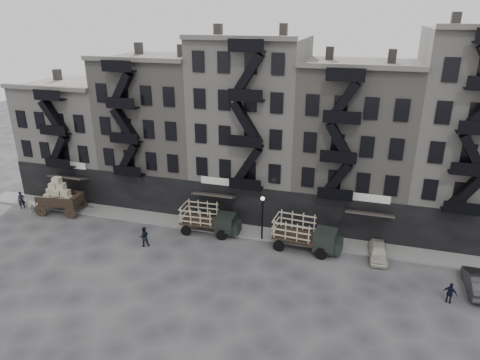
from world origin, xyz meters
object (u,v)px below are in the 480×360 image
(car_east, at_px, (378,252))
(car_far, at_px, (478,283))
(stake_truck_west, at_px, (209,217))
(horse, at_px, (33,206))
(stake_truck_east, at_px, (306,232))
(pedestrian_west, at_px, (22,200))
(wagon, at_px, (58,193))
(pedestrian_mid, at_px, (144,237))
(policeman, at_px, (450,293))

(car_east, height_order, car_far, car_far)
(stake_truck_west, height_order, car_far, stake_truck_west)
(horse, bearing_deg, stake_truck_west, -80.95)
(stake_truck_east, height_order, pedestrian_west, stake_truck_east)
(wagon, relative_size, pedestrian_west, 2.53)
(pedestrian_mid, bearing_deg, policeman, 147.40)
(stake_truck_east, bearing_deg, horse, -173.83)
(car_east, xyz_separation_m, car_far, (6.97, -2.61, 0.10))
(stake_truck_west, bearing_deg, car_east, -2.97)
(car_far, bearing_deg, pedestrian_west, -3.79)
(horse, relative_size, stake_truck_east, 0.34)
(car_far, xyz_separation_m, pedestrian_west, (-42.58, 2.26, 0.22))
(stake_truck_east, distance_m, policeman, 11.75)
(wagon, height_order, policeman, wagon)
(horse, relative_size, wagon, 0.43)
(stake_truck_west, distance_m, pedestrian_west, 20.58)
(stake_truck_east, bearing_deg, car_east, 6.75)
(wagon, xyz_separation_m, stake_truck_east, (25.06, -0.23, -0.50))
(stake_truck_west, bearing_deg, car_far, -9.40)
(stake_truck_east, height_order, car_far, stake_truck_east)
(horse, bearing_deg, car_far, -87.08)
(stake_truck_west, relative_size, pedestrian_mid, 3.02)
(car_east, height_order, pedestrian_mid, pedestrian_mid)
(stake_truck_west, xyz_separation_m, stake_truck_east, (8.98, -0.49, 0.10))
(pedestrian_mid, bearing_deg, stake_truck_west, -169.76)
(stake_truck_west, xyz_separation_m, pedestrian_west, (-20.56, -0.61, -0.62))
(stake_truck_west, relative_size, car_far, 1.26)
(pedestrian_mid, bearing_deg, pedestrian_west, -41.94)
(stake_truck_west, relative_size, policeman, 3.46)
(stake_truck_east, bearing_deg, pedestrian_mid, -161.23)
(wagon, distance_m, car_far, 38.21)
(horse, distance_m, stake_truck_east, 27.53)
(wagon, relative_size, stake_truck_east, 0.80)
(pedestrian_west, bearing_deg, pedestrian_mid, -51.08)
(horse, relative_size, stake_truck_west, 0.37)
(wagon, bearing_deg, car_east, -7.52)
(horse, bearing_deg, pedestrian_mid, -95.64)
(pedestrian_west, xyz_separation_m, policeman, (40.39, -4.32, -0.14))
(horse, relative_size, pedestrian_west, 1.08)
(horse, distance_m, pedestrian_west, 2.13)
(horse, bearing_deg, wagon, -62.87)
(wagon, xyz_separation_m, car_far, (38.09, -2.60, -1.43))
(car_east, bearing_deg, wagon, 177.00)
(horse, height_order, wagon, wagon)
(stake_truck_west, xyz_separation_m, pedestrian_mid, (-4.59, -3.92, -0.65))
(wagon, xyz_separation_m, pedestrian_west, (-4.48, -0.35, -1.22))
(car_east, xyz_separation_m, pedestrian_mid, (-19.64, -3.66, 0.29))
(stake_truck_east, distance_m, pedestrian_west, 29.55)
(wagon, xyz_separation_m, car_east, (31.13, 0.00, -1.54))
(policeman, bearing_deg, stake_truck_east, 0.12)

